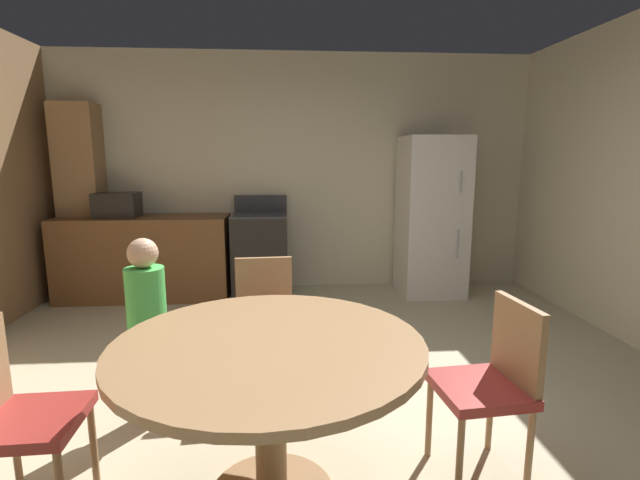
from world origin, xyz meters
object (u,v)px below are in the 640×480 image
object	(u,v)px
microwave	(117,205)
chair_north	(265,315)
oven_range	(260,254)
person_child	(148,325)
dining_table	(269,373)
chair_east	(493,377)
chair_west	(12,411)
refrigerator	(431,216)

from	to	relation	value
microwave	chair_north	world-z (taller)	microwave
oven_range	chair_north	xyz separation A→B (m)	(0.14, -2.14, 0.03)
chair_north	person_child	world-z (taller)	person_child
microwave	person_child	xyz separation A→B (m)	(1.00, -2.47, -0.45)
dining_table	person_child	distance (m)	1.02
oven_range	chair_east	bearing A→B (deg)	-67.75
dining_table	chair_north	bearing A→B (deg)	93.67
microwave	chair_west	distance (m)	3.34
dining_table	person_child	world-z (taller)	person_child
refrigerator	chair_west	size ratio (longest dim) A/B	2.02
microwave	chair_east	bearing A→B (deg)	-48.05
microwave	chair_west	bearing A→B (deg)	-78.38
dining_table	chair_west	distance (m)	1.07
dining_table	chair_east	distance (m)	1.07
dining_table	chair_north	distance (m)	1.07
microwave	chair_north	distance (m)	2.75
chair_west	chair_north	distance (m)	1.48
microwave	person_child	distance (m)	2.71
microwave	chair_west	xyz separation A→B (m)	(0.66, -3.23, -0.53)
chair_east	chair_north	world-z (taller)	same
chair_west	chair_east	xyz separation A→B (m)	(2.11, 0.14, 0.00)
person_child	chair_west	bearing A→B (deg)	-68.99
chair_west	chair_north	bearing A→B (deg)	45.78
refrigerator	chair_west	bearing A→B (deg)	-130.99
oven_range	dining_table	size ratio (longest dim) A/B	0.82
chair_west	person_child	bearing A→B (deg)	64.09
microwave	dining_table	world-z (taller)	microwave
refrigerator	microwave	distance (m)	3.43
oven_range	person_child	distance (m)	2.53
person_child	chair_north	bearing A→B (deg)	72.03
refrigerator	chair_north	xyz separation A→B (m)	(-1.77, -2.09, -0.38)
chair_west	microwave	bearing A→B (deg)	99.50
chair_west	chair_east	world-z (taller)	same
microwave	person_child	world-z (taller)	microwave
refrigerator	chair_north	world-z (taller)	refrigerator
refrigerator	oven_range	bearing A→B (deg)	178.39
oven_range	refrigerator	size ratio (longest dim) A/B	0.62
refrigerator	chair_west	xyz separation A→B (m)	(-2.77, -3.18, -0.38)
oven_range	chair_north	world-z (taller)	oven_range
chair_west	chair_north	size ratio (longest dim) A/B	1.00
oven_range	microwave	size ratio (longest dim) A/B	2.50
refrigerator	person_child	size ratio (longest dim) A/B	1.61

